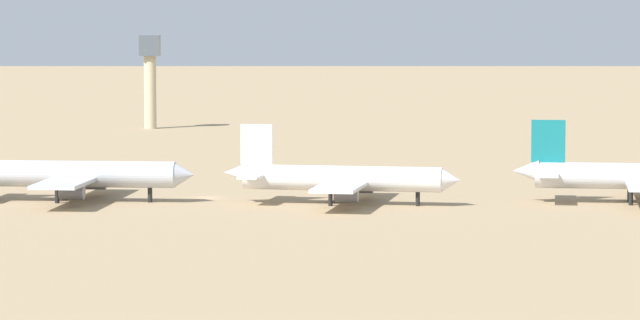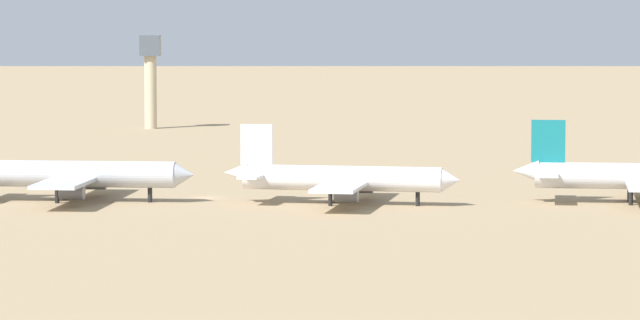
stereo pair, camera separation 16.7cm
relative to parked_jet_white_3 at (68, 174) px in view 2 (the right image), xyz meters
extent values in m
plane|color=#9E8460|center=(21.88, 6.17, -4.42)|extent=(4000.00, 4000.00, 0.00)
pyramid|color=gray|center=(-26.53, 990.49, 32.45)|extent=(272.16, 212.80, 73.74)
cylinder|color=silver|center=(0.41, -0.04, 0.04)|extent=(34.22, 7.22, 4.25)
cone|color=silver|center=(18.81, -1.66, 0.04)|extent=(3.53, 4.30, 4.03)
cube|color=silver|center=(1.46, -0.13, -0.60)|extent=(10.18, 34.48, 0.59)
cylinder|color=slate|center=(3.22, 7.71, -2.08)|extent=(4.01, 2.66, 2.34)
cylinder|color=slate|center=(1.82, -8.16, -2.08)|extent=(4.01, 2.66, 2.34)
cylinder|color=black|center=(13.27, -1.17, -3.25)|extent=(0.74, 0.74, 2.34)
cylinder|color=black|center=(-0.96, 2.64, -3.25)|extent=(0.74, 0.74, 2.34)
cylinder|color=black|center=(-1.40, -2.43, -3.25)|extent=(0.74, 0.74, 2.34)
cylinder|color=white|center=(43.98, -4.02, -0.27)|extent=(31.82, 9.47, 3.95)
cone|color=white|center=(60.91, -7.06, -0.27)|extent=(3.58, 4.22, 3.75)
cone|color=white|center=(27.06, -0.99, 0.32)|extent=(4.48, 4.00, 3.36)
cube|color=white|center=(30.37, -1.58, 4.92)|extent=(5.14, 1.39, 6.42)
cube|color=white|center=(31.07, 2.31, 0.13)|extent=(4.30, 7.17, 0.36)
cube|color=white|center=(29.67, -5.47, 0.13)|extent=(4.30, 7.17, 0.36)
cube|color=white|center=(44.96, -4.20, -0.86)|extent=(12.20, 32.31, 0.55)
cylinder|color=slate|center=(47.24, 2.92, -2.25)|extent=(3.88, 2.77, 2.17)
cylinder|color=slate|center=(44.62, -11.66, -2.25)|extent=(3.88, 2.77, 2.17)
cylinder|color=black|center=(55.81, -6.14, -3.33)|extent=(0.69, 0.69, 2.17)
cylinder|color=black|center=(42.94, -1.43, -3.33)|extent=(0.69, 0.69, 2.17)
cylinder|color=black|center=(42.11, -6.09, -3.33)|extent=(0.69, 0.69, 2.17)
cylinder|color=silver|center=(91.29, -2.47, -0.05)|extent=(33.54, 8.22, 4.16)
cone|color=silver|center=(73.33, -0.25, 0.57)|extent=(4.56, 4.02, 3.54)
cube|color=#14727A|center=(76.84, -0.68, 5.41)|extent=(5.43, 1.18, 6.76)
cube|color=silver|center=(77.35, 3.44, 0.36)|extent=(4.17, 7.43, 0.37)
cube|color=silver|center=(76.33, -4.81, 0.36)|extent=(4.17, 7.43, 0.37)
cylinder|color=black|center=(90.04, 0.19, -3.28)|extent=(0.73, 0.73, 2.29)
cylinder|color=black|center=(89.43, -4.76, -3.28)|extent=(0.73, 0.73, 2.29)
cylinder|color=#C6B793|center=(-5.15, 179.20, 5.07)|extent=(3.20, 3.20, 18.98)
cube|color=#4C5660|center=(-5.15, 179.20, 17.24)|extent=(5.20, 5.20, 5.35)
camera|label=1|loc=(42.52, -283.53, 25.90)|focal=99.95mm
camera|label=2|loc=(42.68, -283.53, 25.90)|focal=99.95mm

